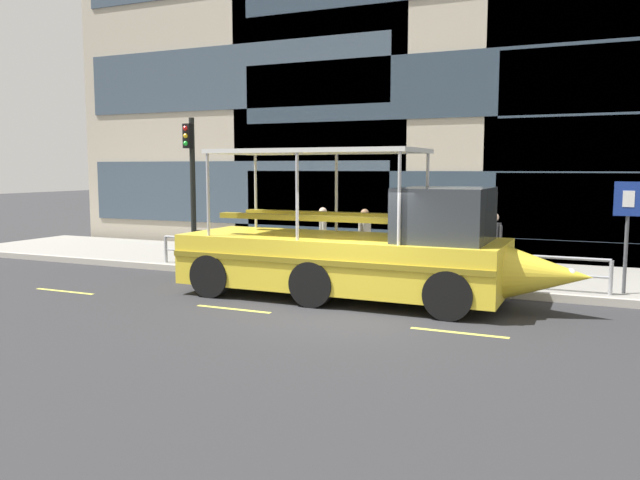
# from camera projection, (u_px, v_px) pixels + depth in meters

# --- Properties ---
(ground_plane) EXTENTS (120.00, 120.00, 0.00)m
(ground_plane) POSITION_uv_depth(u_px,v_px,m) (347.00, 314.00, 13.09)
(ground_plane) COLOR #2B2B2D
(sidewalk) EXTENTS (32.00, 4.80, 0.18)m
(sidewalk) POSITION_uv_depth(u_px,v_px,m) (420.00, 270.00, 18.16)
(sidewalk) COLOR gray
(sidewalk) RESTS_ON ground_plane
(curb_edge) EXTENTS (32.00, 0.18, 0.18)m
(curb_edge) POSITION_uv_depth(u_px,v_px,m) (393.00, 285.00, 15.90)
(curb_edge) COLOR #B2ADA3
(curb_edge) RESTS_ON ground_plane
(lane_centreline) EXTENTS (25.80, 0.12, 0.01)m
(lane_centreline) POSITION_uv_depth(u_px,v_px,m) (337.00, 320.00, 12.61)
(lane_centreline) COLOR #DBD64C
(lane_centreline) RESTS_ON ground_plane
(curb_guardrail) EXTENTS (12.23, 0.09, 0.81)m
(curb_guardrail) POSITION_uv_depth(u_px,v_px,m) (355.00, 255.00, 16.61)
(curb_guardrail) COLOR #9EA0A8
(curb_guardrail) RESTS_ON sidewalk
(traffic_light_pole) EXTENTS (0.24, 0.46, 4.30)m
(traffic_light_pole) POSITION_uv_depth(u_px,v_px,m) (191.00, 175.00, 19.15)
(traffic_light_pole) COLOR black
(traffic_light_pole) RESTS_ON sidewalk
(parking_sign) EXTENTS (0.60, 0.12, 2.51)m
(parking_sign) POSITION_uv_depth(u_px,v_px,m) (628.00, 218.00, 14.15)
(parking_sign) COLOR #4C4F54
(parking_sign) RESTS_ON sidewalk
(leaned_bicycle) EXTENTS (1.74, 0.46, 0.96)m
(leaned_bicycle) POSITION_uv_depth(u_px,v_px,m) (206.00, 250.00, 19.07)
(leaned_bicycle) COLOR black
(leaned_bicycle) RESTS_ON sidewalk
(duck_tour_boat) EXTENTS (9.25, 2.57, 3.42)m
(duck_tour_boat) POSITION_uv_depth(u_px,v_px,m) (363.00, 252.00, 14.42)
(duck_tour_boat) COLOR yellow
(duck_tour_boat) RESTS_ON ground_plane
(pedestrian_near_bow) EXTENTS (0.44, 0.30, 1.67)m
(pedestrian_near_bow) POSITION_uv_depth(u_px,v_px,m) (494.00, 239.00, 16.39)
(pedestrian_near_bow) COLOR #47423D
(pedestrian_near_bow) RESTS_ON sidewalk
(pedestrian_mid_left) EXTENTS (0.27, 0.47, 1.70)m
(pedestrian_mid_left) POSITION_uv_depth(u_px,v_px,m) (365.00, 234.00, 17.38)
(pedestrian_mid_left) COLOR #47423D
(pedestrian_mid_left) RESTS_ON sidewalk
(pedestrian_mid_right) EXTENTS (0.31, 0.44, 1.68)m
(pedestrian_mid_right) POSITION_uv_depth(u_px,v_px,m) (323.00, 231.00, 18.41)
(pedestrian_mid_right) COLOR #1E2338
(pedestrian_mid_right) RESTS_ON sidewalk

